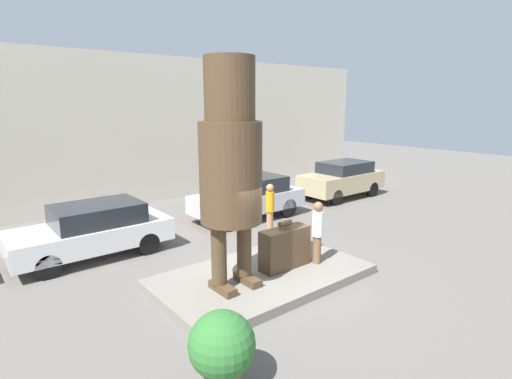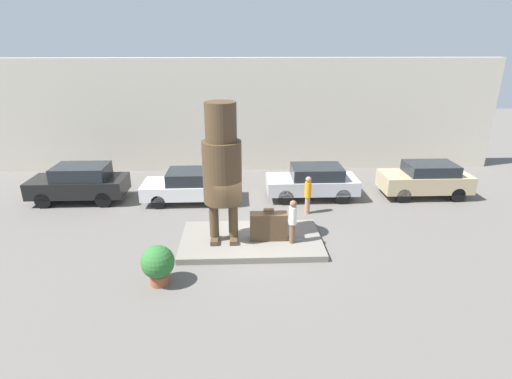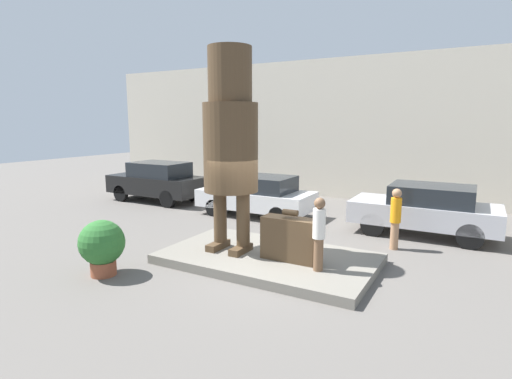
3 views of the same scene
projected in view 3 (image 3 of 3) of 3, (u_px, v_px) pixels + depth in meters
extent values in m
plane|color=#605B56|center=(268.00, 263.00, 9.73)|extent=(60.00, 60.00, 0.00)
cube|color=slate|center=(268.00, 258.00, 9.71)|extent=(5.06, 2.94, 0.22)
cube|color=beige|center=(368.00, 130.00, 17.16)|extent=(28.00, 0.60, 6.12)
cube|color=#4C3823|center=(218.00, 245.00, 10.11)|extent=(0.26, 0.76, 0.17)
cube|color=#4C3823|center=(241.00, 249.00, 9.78)|extent=(0.26, 0.76, 0.17)
cylinder|color=#4C3823|center=(220.00, 216.00, 10.08)|extent=(0.33, 0.33, 1.33)
cylinder|color=#4C3823|center=(243.00, 219.00, 9.75)|extent=(0.33, 0.33, 1.33)
cylinder|color=#4C3823|center=(231.00, 148.00, 9.63)|extent=(1.33, 1.33, 2.13)
cylinder|color=#4C3823|center=(230.00, 75.00, 9.34)|extent=(1.04, 1.04, 1.28)
cube|color=#4C3823|center=(290.00, 239.00, 9.21)|extent=(1.32, 0.47, 1.00)
cylinder|color=#4C3823|center=(290.00, 213.00, 9.11)|extent=(0.36, 0.14, 0.14)
cylinder|color=brown|center=(318.00, 254.00, 8.57)|extent=(0.21, 0.21, 0.72)
cylinder|color=white|center=(319.00, 224.00, 8.46)|extent=(0.27, 0.27, 0.64)
sphere|color=brown|center=(320.00, 203.00, 8.38)|extent=(0.24, 0.24, 0.24)
cube|color=black|center=(156.00, 185.00, 17.15)|extent=(4.23, 1.77, 0.75)
cube|color=#1E2328|center=(159.00, 169.00, 16.93)|extent=(2.33, 1.60, 0.60)
cylinder|color=black|center=(121.00, 193.00, 17.16)|extent=(0.70, 0.18, 0.70)
cylinder|color=black|center=(148.00, 188.00, 18.53)|extent=(0.70, 0.18, 0.70)
cylinder|color=black|center=(167.00, 199.00, 15.90)|extent=(0.70, 0.18, 0.70)
cylinder|color=black|center=(192.00, 193.00, 17.27)|extent=(0.70, 0.18, 0.70)
cube|color=silver|center=(256.00, 199.00, 14.50)|extent=(4.17, 1.80, 0.62)
cube|color=#1E2328|center=(261.00, 184.00, 14.30)|extent=(2.29, 1.62, 0.55)
cylinder|color=black|center=(214.00, 208.00, 14.48)|extent=(0.62, 0.18, 0.62)
cylinder|color=black|center=(237.00, 200.00, 15.87)|extent=(0.62, 0.18, 0.62)
cylinder|color=black|center=(278.00, 216.00, 13.24)|extent=(0.62, 0.18, 0.62)
cylinder|color=black|center=(297.00, 207.00, 14.63)|extent=(0.62, 0.18, 0.62)
cube|color=#B7B7BC|center=(423.00, 213.00, 11.97)|extent=(4.17, 1.80, 0.64)
cube|color=#1E2328|center=(432.00, 195.00, 11.77)|extent=(2.30, 1.62, 0.55)
cylinder|color=black|center=(372.00, 224.00, 11.96)|extent=(0.70, 0.18, 0.70)
cylinder|color=black|center=(384.00, 214.00, 13.35)|extent=(0.70, 0.18, 0.70)
cylinder|color=black|center=(470.00, 236.00, 10.71)|extent=(0.70, 0.18, 0.70)
cylinder|color=black|center=(471.00, 223.00, 12.10)|extent=(0.70, 0.18, 0.70)
cylinder|color=brown|center=(104.00, 268.00, 8.92)|extent=(0.56, 0.56, 0.33)
sphere|color=#2D6B2D|center=(102.00, 242.00, 8.82)|extent=(1.00, 1.00, 1.00)
cylinder|color=#A87A56|center=(394.00, 236.00, 10.70)|extent=(0.22, 0.22, 0.74)
cylinder|color=orange|center=(396.00, 210.00, 10.58)|extent=(0.28, 0.28, 0.66)
sphere|color=#A87A56|center=(397.00, 193.00, 10.51)|extent=(0.25, 0.25, 0.25)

